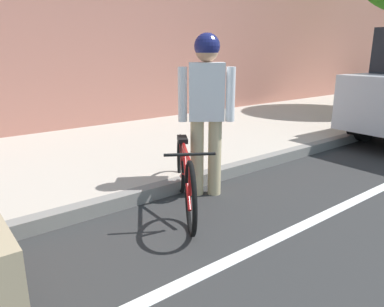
% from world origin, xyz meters
% --- Properties ---
extents(sidewalk, '(3.54, 34.66, 0.15)m').
position_xyz_m(sidewalk, '(3.72, 0.00, 0.07)').
color(sidewalk, '#B6AB9D').
rests_on(sidewalk, ground).
extents(bicycle_at_curb, '(1.49, 0.95, 0.74)m').
position_xyz_m(bicycle_at_curb, '(1.40, 8.29, 0.37)').
color(bicycle_at_curb, black).
rests_on(bicycle_at_curb, ground).
extents(cyclist_with_backpack, '(0.53, 0.55, 1.79)m').
position_xyz_m(cyclist_with_backpack, '(1.62, 7.82, 1.10)').
color(cyclist_with_backpack, '#C6B284').
rests_on(cyclist_with_backpack, ground).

